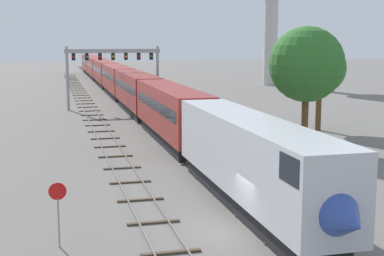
% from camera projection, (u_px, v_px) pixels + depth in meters
% --- Properties ---
extents(ground_plane, '(400.00, 400.00, 0.00)m').
position_uv_depth(ground_plane, '(234.00, 231.00, 26.10)').
color(ground_plane, slate).
extents(track_main, '(2.60, 200.00, 0.16)m').
position_uv_depth(track_main, '(120.00, 98.00, 83.98)').
color(track_main, slate).
rests_on(track_main, ground).
extents(track_near, '(2.60, 160.00, 0.16)m').
position_uv_depth(track_near, '(93.00, 117.00, 63.51)').
color(track_near, slate).
rests_on(track_near, ground).
extents(passenger_train, '(3.04, 139.70, 4.80)m').
position_uv_depth(passenger_train, '(117.00, 80.00, 86.97)').
color(passenger_train, silver).
rests_on(passenger_train, ground).
extents(signal_gantry, '(12.10, 0.49, 8.00)m').
position_uv_depth(signal_gantry, '(113.00, 63.00, 70.75)').
color(signal_gantry, '#999BA0').
rests_on(signal_gantry, ground).
extents(stop_sign, '(0.76, 0.08, 2.88)m').
position_uv_depth(stop_sign, '(58.00, 205.00, 23.79)').
color(stop_sign, gray).
rests_on(stop_sign, ground).
extents(trackside_tree_left, '(5.07, 5.07, 8.64)m').
position_uv_depth(trackside_tree_left, '(320.00, 69.00, 54.02)').
color(trackside_tree_left, brown).
rests_on(trackside_tree_left, ground).
extents(trackside_tree_mid, '(6.14, 6.14, 9.96)m').
position_uv_depth(trackside_tree_mid, '(307.00, 65.00, 44.97)').
color(trackside_tree_mid, brown).
rests_on(trackside_tree_mid, ground).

